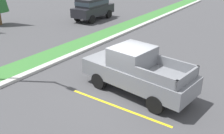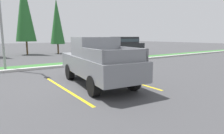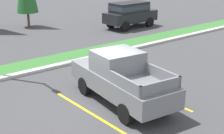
{
  "view_description": "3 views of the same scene",
  "coord_description": "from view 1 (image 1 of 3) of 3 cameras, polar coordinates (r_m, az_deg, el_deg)",
  "views": [
    {
      "loc": [
        -8.54,
        -5.47,
        5.7
      ],
      "look_at": [
        -0.38,
        0.2,
        1.35
      ],
      "focal_mm": 40.55,
      "sensor_mm": 36.0,
      "label": 1
    },
    {
      "loc": [
        -3.76,
        -7.75,
        2.12
      ],
      "look_at": [
        1.24,
        -0.56,
        0.7
      ],
      "focal_mm": 30.17,
      "sensor_mm": 36.0,
      "label": 2
    },
    {
      "loc": [
        -7.59,
        -9.8,
        5.68
      ],
      "look_at": [
        0.38,
        -0.07,
        1.4
      ],
      "focal_mm": 52.62,
      "sensor_mm": 36.0,
      "label": 3
    }
  ],
  "objects": [
    {
      "name": "ground_plane",
      "position": [
        11.64,
        1.89,
        -5.7
      ],
      "size": [
        120.0,
        120.0,
        0.0
      ],
      "primitive_type": "plane",
      "color": "#424244"
    },
    {
      "name": "traffic_cone",
      "position": [
        13.69,
        8.58,
        0.1
      ],
      "size": [
        0.36,
        0.36,
        0.6
      ],
      "color": "orange",
      "rests_on": "ground"
    },
    {
      "name": "pickup_truck_main",
      "position": [
        11.27,
        5.51,
        -0.89
      ],
      "size": [
        2.51,
        5.41,
        2.1
      ],
      "color": "black",
      "rests_on": "ground"
    },
    {
      "name": "parking_line_far",
      "position": [
        12.94,
        8.92,
        -2.78
      ],
      "size": [
        0.12,
        4.8,
        0.01
      ],
      "primitive_type": "cube",
      "color": "yellow",
      "rests_on": "ground"
    },
    {
      "name": "suv_distant",
      "position": [
        25.06,
        -4.33,
        13.33
      ],
      "size": [
        4.65,
        2.06,
        2.1
      ],
      "color": "black",
      "rests_on": "ground"
    },
    {
      "name": "grass_median",
      "position": [
        15.46,
        -17.42,
        0.99
      ],
      "size": [
        56.0,
        1.8,
        0.06
      ],
      "primitive_type": "cube",
      "color": "#387533",
      "rests_on": "ground"
    },
    {
      "name": "curb_strip",
      "position": [
        14.64,
        -14.74,
        0.23
      ],
      "size": [
        56.0,
        0.4,
        0.15
      ],
      "primitive_type": "cube",
      "color": "#B2B2AD",
      "rests_on": "ground"
    },
    {
      "name": "parking_line_near",
      "position": [
        10.57,
        1.3,
        -8.98
      ],
      "size": [
        0.12,
        4.8,
        0.01
      ],
      "primitive_type": "cube",
      "color": "yellow",
      "rests_on": "ground"
    }
  ]
}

